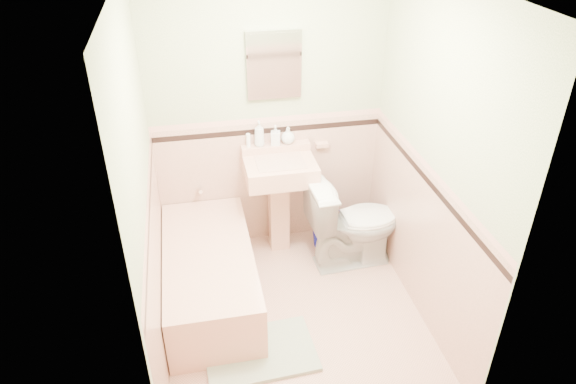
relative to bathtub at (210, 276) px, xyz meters
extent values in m
plane|color=#DFAA92|center=(0.63, -0.33, -0.23)|extent=(2.20, 2.20, 0.00)
plane|color=beige|center=(0.63, 0.77, 1.02)|extent=(2.50, 0.00, 2.50)
plane|color=beige|center=(0.63, -1.43, 1.02)|extent=(2.50, 0.00, 2.50)
plane|color=beige|center=(-0.37, -0.33, 1.02)|extent=(0.00, 2.50, 2.50)
plane|color=beige|center=(1.63, -0.33, 1.02)|extent=(0.00, 2.50, 2.50)
plane|color=#E2AE97|center=(0.63, 0.76, 0.38)|extent=(2.00, 0.00, 2.00)
plane|color=#E2AE97|center=(0.63, -1.42, 0.38)|extent=(2.00, 0.00, 2.00)
plane|color=#E2AE97|center=(-0.36, -0.33, 0.38)|extent=(0.00, 2.20, 2.20)
plane|color=#E2AE97|center=(1.62, -0.33, 0.38)|extent=(0.00, 2.20, 2.20)
plane|color=black|center=(0.63, 0.75, 0.90)|extent=(2.00, 0.00, 2.00)
plane|color=black|center=(0.63, -1.41, 0.90)|extent=(2.00, 0.00, 2.00)
plane|color=black|center=(-0.35, -0.33, 0.89)|extent=(0.00, 2.20, 2.20)
plane|color=black|center=(1.61, -0.33, 0.89)|extent=(0.00, 2.20, 2.20)
plane|color=#DFA390|center=(0.63, 0.75, 0.99)|extent=(2.00, 0.00, 2.00)
plane|color=#DFA390|center=(0.63, -1.41, 0.99)|extent=(2.00, 0.00, 2.00)
plane|color=#DFA390|center=(-0.35, -0.33, 1.00)|extent=(0.00, 2.20, 2.20)
plane|color=#DFA390|center=(1.61, -0.33, 1.00)|extent=(0.00, 2.20, 2.20)
cube|color=#DA9F86|center=(0.00, 0.00, 0.00)|extent=(0.70, 1.50, 0.45)
cylinder|color=silver|center=(0.00, 0.72, 0.41)|extent=(0.04, 0.12, 0.04)
cylinder|color=silver|center=(0.68, 0.67, 0.72)|extent=(0.02, 0.02, 0.10)
cube|color=white|center=(0.68, 0.74, 1.47)|extent=(0.45, 0.04, 0.56)
cube|color=#DA9F86|center=(1.10, 0.73, 0.72)|extent=(0.11, 0.06, 0.04)
imported|color=#B2B2B2|center=(0.54, 0.71, 0.89)|extent=(0.09, 0.09, 0.23)
imported|color=#B2B2B2|center=(0.68, 0.71, 0.87)|extent=(0.09, 0.10, 0.17)
imported|color=#B2B2B2|center=(0.79, 0.71, 0.86)|extent=(0.15, 0.15, 0.15)
cylinder|color=white|center=(0.44, 0.71, 0.84)|extent=(0.04, 0.04, 0.12)
imported|color=white|center=(1.28, 0.24, 0.19)|extent=(0.84, 0.51, 0.83)
cube|color=gray|center=(0.30, -0.68, -0.21)|extent=(0.82, 0.57, 0.03)
cube|color=#BF1E59|center=(0.14, -0.66, -0.16)|extent=(0.18, 0.11, 0.07)
camera|label=1|loc=(-0.03, -3.36, 2.83)|focal=33.05mm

